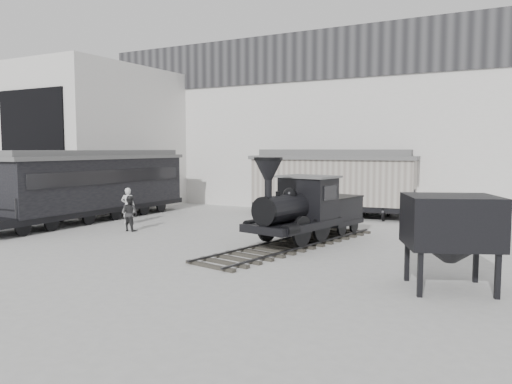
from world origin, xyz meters
The scene contains 9 objects.
ground centered at (0.00, 0.00, 0.00)m, with size 90.00×90.00×0.00m, color #9E9E9B.
north_wall centered at (0.00, 14.98, 5.55)m, with size 34.00×2.51×11.00m.
west_pavilion centered at (-14.50, 9.96, 4.49)m, with size 7.00×12.11×9.00m.
locomotive centered at (2.21, 3.68, 1.28)m, with size 3.99×10.02×3.46m.
boxcar centered at (0.47, 12.16, 2.00)m, with size 9.58×3.90×3.82m.
passenger_coach centered at (-10.37, 4.58, 1.93)m, with size 2.89×13.10×3.50m.
visitor_a centered at (-7.82, 4.36, 0.94)m, with size 0.68×0.45×1.87m, color silver.
visitor_b centered at (-6.18, 2.70, 0.84)m, with size 0.81×0.63×1.68m, color #29292A.
coal_hopper centered at (8.36, -0.58, 1.70)m, with size 2.96×2.73×2.60m.
Camera 1 is at (10.03, -14.98, 3.88)m, focal length 35.00 mm.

